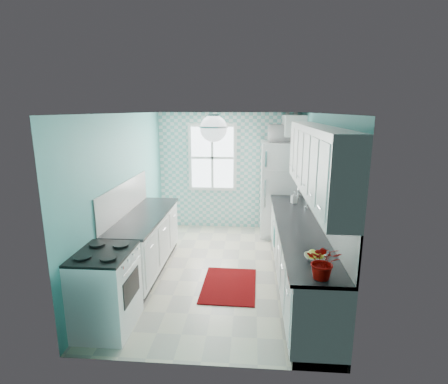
# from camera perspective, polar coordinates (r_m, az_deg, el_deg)

# --- Properties ---
(floor) EXTENTS (3.00, 4.40, 0.02)m
(floor) POSITION_cam_1_polar(r_m,az_deg,el_deg) (5.85, -0.70, -12.66)
(floor) COLOR beige
(floor) RESTS_ON ground
(ceiling) EXTENTS (3.00, 4.40, 0.02)m
(ceiling) POSITION_cam_1_polar(r_m,az_deg,el_deg) (5.26, -0.78, 12.84)
(ceiling) COLOR white
(ceiling) RESTS_ON wall_back
(wall_back) EXTENTS (3.00, 0.02, 2.50)m
(wall_back) POSITION_cam_1_polar(r_m,az_deg,el_deg) (7.58, 0.79, 3.41)
(wall_back) COLOR #55AFAC
(wall_back) RESTS_ON floor
(wall_front) EXTENTS (3.00, 0.02, 2.50)m
(wall_front) POSITION_cam_1_polar(r_m,az_deg,el_deg) (3.33, -4.24, -9.72)
(wall_front) COLOR #55AFAC
(wall_front) RESTS_ON floor
(wall_left) EXTENTS (0.02, 4.40, 2.50)m
(wall_left) POSITION_cam_1_polar(r_m,az_deg,el_deg) (5.76, -15.88, -0.29)
(wall_left) COLOR #55AFAC
(wall_left) RESTS_ON floor
(wall_right) EXTENTS (0.02, 4.40, 2.50)m
(wall_right) POSITION_cam_1_polar(r_m,az_deg,el_deg) (5.50, 15.14, -0.87)
(wall_right) COLOR #55AFAC
(wall_right) RESTS_ON floor
(accent_wall) EXTENTS (3.00, 0.01, 2.50)m
(accent_wall) POSITION_cam_1_polar(r_m,az_deg,el_deg) (7.56, 0.78, 3.38)
(accent_wall) COLOR #72C0BA
(accent_wall) RESTS_ON wall_back
(window) EXTENTS (1.04, 0.05, 1.44)m
(window) POSITION_cam_1_polar(r_m,az_deg,el_deg) (7.52, -1.91, 5.63)
(window) COLOR white
(window) RESTS_ON wall_back
(backsplash_right) EXTENTS (0.02, 3.60, 0.51)m
(backsplash_right) POSITION_cam_1_polar(r_m,az_deg,el_deg) (5.13, 15.66, -2.55)
(backsplash_right) COLOR white
(backsplash_right) RESTS_ON wall_right
(backsplash_left) EXTENTS (0.02, 2.15, 0.51)m
(backsplash_left) POSITION_cam_1_polar(r_m,az_deg,el_deg) (5.69, -15.89, -1.01)
(backsplash_left) COLOR white
(backsplash_left) RESTS_ON wall_left
(upper_cabinets_right) EXTENTS (0.33, 3.20, 0.90)m
(upper_cabinets_right) POSITION_cam_1_polar(r_m,az_deg,el_deg) (4.76, 14.82, 4.99)
(upper_cabinets_right) COLOR white
(upper_cabinets_right) RESTS_ON wall_right
(upper_cabinet_fridge) EXTENTS (0.40, 0.74, 0.40)m
(upper_cabinet_fridge) POSITION_cam_1_polar(r_m,az_deg,el_deg) (7.13, 11.28, 10.62)
(upper_cabinet_fridge) COLOR white
(upper_cabinet_fridge) RESTS_ON wall_right
(ceiling_light) EXTENTS (0.34, 0.34, 0.35)m
(ceiling_light) POSITION_cam_1_polar(r_m,az_deg,el_deg) (4.47, -1.72, 10.36)
(ceiling_light) COLOR silver
(ceiling_light) RESTS_ON ceiling
(base_cabinets_right) EXTENTS (0.60, 3.60, 0.90)m
(base_cabinets_right) POSITION_cam_1_polar(r_m,az_deg,el_deg) (5.33, 12.06, -10.25)
(base_cabinets_right) COLOR white
(base_cabinets_right) RESTS_ON floor
(countertop_right) EXTENTS (0.63, 3.60, 0.04)m
(countertop_right) POSITION_cam_1_polar(r_m,az_deg,el_deg) (5.16, 12.15, -5.46)
(countertop_right) COLOR black
(countertop_right) RESTS_ON base_cabinets_right
(base_cabinets_left) EXTENTS (0.60, 2.15, 0.90)m
(base_cabinets_left) POSITION_cam_1_polar(r_m,az_deg,el_deg) (5.83, -12.74, -8.19)
(base_cabinets_left) COLOR white
(base_cabinets_left) RESTS_ON floor
(countertop_left) EXTENTS (0.63, 2.15, 0.04)m
(countertop_left) POSITION_cam_1_polar(r_m,az_deg,el_deg) (5.67, -12.84, -3.78)
(countertop_left) COLOR black
(countertop_left) RESTS_ON base_cabinets_left
(fridge) EXTENTS (0.84, 0.83, 1.93)m
(fridge) POSITION_cam_1_polar(r_m,az_deg,el_deg) (7.25, 9.36, 0.47)
(fridge) COLOR white
(fridge) RESTS_ON floor
(stove) EXTENTS (0.63, 0.79, 0.95)m
(stove) POSITION_cam_1_polar(r_m,az_deg,el_deg) (4.48, -18.75, -14.77)
(stove) COLOR white
(stove) RESTS_ON floor
(sink) EXTENTS (0.56, 0.47, 0.53)m
(sink) POSITION_cam_1_polar(r_m,az_deg,el_deg) (5.94, 11.31, -2.83)
(sink) COLOR silver
(sink) RESTS_ON countertop_right
(rug) EXTENTS (0.81, 1.13, 0.02)m
(rug) POSITION_cam_1_polar(r_m,az_deg,el_deg) (5.37, 0.84, -15.00)
(rug) COLOR #610A0C
(rug) RESTS_ON floor
(dish_towel) EXTENTS (0.02, 0.21, 0.31)m
(dish_towel) POSITION_cam_1_polar(r_m,az_deg,el_deg) (5.96, 8.18, -7.17)
(dish_towel) COLOR teal
(dish_towel) RESTS_ON base_cabinets_right
(fruit_bowl) EXTENTS (0.24, 0.24, 0.06)m
(fruit_bowl) POSITION_cam_1_polar(r_m,az_deg,el_deg) (4.02, 14.63, -10.32)
(fruit_bowl) COLOR white
(fruit_bowl) RESTS_ON countertop_right
(potted_plant) EXTENTS (0.37, 0.34, 0.36)m
(potted_plant) POSITION_cam_1_polar(r_m,az_deg,el_deg) (3.58, 15.97, -10.85)
(potted_plant) COLOR red
(potted_plant) RESTS_ON countertop_right
(soap_bottle) EXTENTS (0.12, 0.12, 0.21)m
(soap_bottle) POSITION_cam_1_polar(r_m,az_deg,el_deg) (6.29, 11.38, -0.85)
(soap_bottle) COLOR #A4B2B9
(soap_bottle) RESTS_ON countertop_right
(microwave) EXTENTS (0.62, 0.43, 0.33)m
(microwave) POSITION_cam_1_polar(r_m,az_deg,el_deg) (7.09, 9.70, 9.43)
(microwave) COLOR white
(microwave) RESTS_ON fridge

